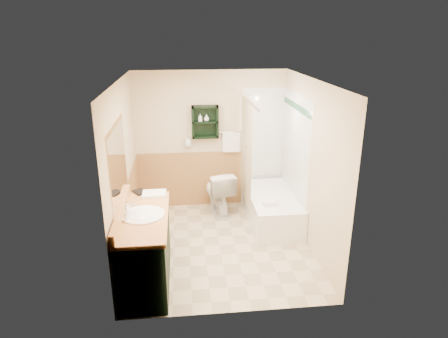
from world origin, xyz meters
TOP-DOWN VIEW (x-y plane):
  - floor at (0.00, 0.00)m, footprint 3.00×3.00m
  - back_wall at (0.00, 1.52)m, footprint 2.60×0.04m
  - left_wall at (-1.32, 0.00)m, footprint 0.04×3.00m
  - right_wall at (1.32, 0.00)m, footprint 0.04×3.00m
  - ceiling at (0.00, 0.00)m, footprint 2.60×3.00m
  - wainscot_left at (-1.29, 0.00)m, footprint 2.98×2.98m
  - wainscot_back at (0.00, 1.49)m, footprint 2.58×2.58m
  - mirror_frame at (-1.27, -0.55)m, footprint 1.30×1.30m
  - mirror_glass at (-1.27, -0.55)m, footprint 1.20×1.20m
  - tile_right at (1.28, 0.75)m, footprint 1.50×1.50m
  - tile_back at (1.03, 1.48)m, footprint 0.95×0.95m
  - tile_accent at (1.27, 0.75)m, footprint 1.50×1.50m
  - wall_shelf at (-0.10, 1.41)m, footprint 0.45×0.15m
  - hair_dryer at (-0.40, 1.43)m, footprint 0.10×0.24m
  - towel_bar at (0.35, 1.45)m, footprint 0.40×0.06m
  - curtain_rod at (0.53, 0.75)m, footprint 0.03×1.60m
  - shower_curtain at (0.53, 0.92)m, footprint 1.05×1.05m
  - vanity at (-0.99, -0.77)m, footprint 0.59×1.44m
  - bathtub at (0.93, 0.65)m, footprint 0.74×1.50m
  - toilet at (0.09, 1.14)m, footprint 0.58×0.84m
  - counter_towel at (-0.89, -0.17)m, footprint 0.31×0.25m
  - vanity_book at (-1.16, -0.09)m, footprint 0.14×0.10m
  - tub_towel at (0.80, 0.28)m, footprint 0.21×0.18m
  - soap_bottle_a at (-0.18, 1.40)m, footprint 0.06×0.13m
  - soap_bottle_b at (-0.08, 1.40)m, footprint 0.09×0.11m

SIDE VIEW (x-z plane):
  - floor at x=0.00m, z-range 0.00..0.00m
  - bathtub at x=0.93m, z-range 0.00..0.49m
  - toilet at x=0.09m, z-range 0.00..0.76m
  - vanity at x=-0.99m, z-range 0.00..0.91m
  - wainscot_left at x=-1.29m, z-range 0.00..1.00m
  - wainscot_back at x=0.00m, z-range 0.00..1.00m
  - tub_towel at x=0.80m, z-range 0.49..0.56m
  - counter_towel at x=-0.89m, z-range 0.91..0.95m
  - vanity_book at x=-1.16m, z-range 0.91..1.12m
  - tile_right at x=1.28m, z-range 0.00..2.10m
  - tile_back at x=1.03m, z-range 0.00..2.10m
  - shower_curtain at x=0.53m, z-range 0.30..2.00m
  - back_wall at x=0.00m, z-range 0.00..2.40m
  - left_wall at x=-1.32m, z-range 0.00..2.40m
  - right_wall at x=1.32m, z-range 0.00..2.40m
  - hair_dryer at x=-0.40m, z-range 1.11..1.29m
  - towel_bar at x=0.35m, z-range 1.15..1.55m
  - mirror_frame at x=-1.27m, z-range 1.00..2.00m
  - mirror_glass at x=-1.27m, z-range 1.05..1.95m
  - wall_shelf at x=-0.10m, z-range 1.27..1.83m
  - soap_bottle_a at x=-0.18m, z-range 1.56..1.62m
  - soap_bottle_b at x=-0.08m, z-range 1.56..1.65m
  - tile_accent at x=1.27m, z-range 1.85..1.95m
  - curtain_rod at x=0.53m, z-range 1.98..2.02m
  - ceiling at x=0.00m, z-range 2.40..2.44m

